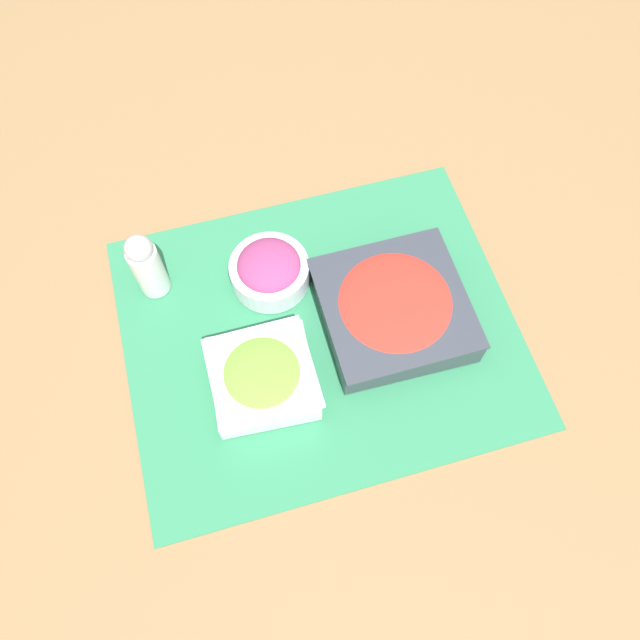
{
  "coord_description": "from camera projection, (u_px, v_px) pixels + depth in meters",
  "views": [
    {
      "loc": [
        -0.1,
        -0.36,
        0.79
      ],
      "look_at": [
        0.0,
        0.0,
        0.03
      ],
      "focal_mm": 35.0,
      "sensor_mm": 36.0,
      "label": 1
    }
  ],
  "objects": [
    {
      "name": "ground_plane",
      "position": [
        320.0,
        331.0,
        0.87
      ],
      "size": [
        3.0,
        3.0,
        0.0
      ],
      "primitive_type": "plane",
      "color": "olive"
    },
    {
      "name": "tomato_bowl",
      "position": [
        394.0,
        308.0,
        0.85
      ],
      "size": [
        0.2,
        0.2,
        0.05
      ],
      "color": "#333842",
      "rests_on": "placemat"
    },
    {
      "name": "onion_bowl",
      "position": [
        269.0,
        269.0,
        0.88
      ],
      "size": [
        0.11,
        0.11,
        0.06
      ],
      "color": "silver",
      "rests_on": "placemat"
    },
    {
      "name": "pepper_shaker",
      "position": [
        146.0,
        265.0,
        0.85
      ],
      "size": [
        0.04,
        0.04,
        0.12
      ],
      "color": "silver",
      "rests_on": "placemat"
    },
    {
      "name": "lettuce_bowl",
      "position": [
        263.0,
        377.0,
        0.81
      ],
      "size": [
        0.14,
        0.14,
        0.05
      ],
      "color": "white",
      "rests_on": "placemat"
    },
    {
      "name": "placemat",
      "position": [
        320.0,
        330.0,
        0.87
      ],
      "size": [
        0.54,
        0.45,
        0.0
      ],
      "color": "#2D7A51",
      "rests_on": "ground_plane"
    }
  ]
}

